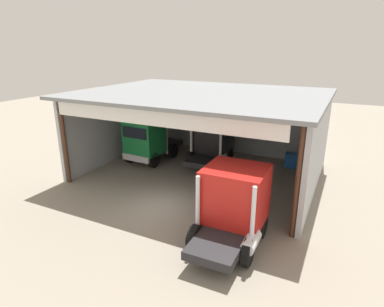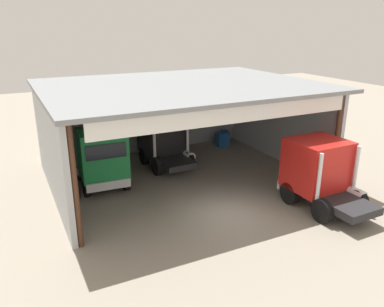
# 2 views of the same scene
# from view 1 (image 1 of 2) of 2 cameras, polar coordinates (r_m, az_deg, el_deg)

# --- Properties ---
(ground_plane) EXTENTS (80.00, 80.00, 0.00)m
(ground_plane) POSITION_cam_1_polar(r_m,az_deg,el_deg) (17.48, -5.54, -9.20)
(ground_plane) COLOR gray
(ground_plane) RESTS_ON ground
(workshop_shed) EXTENTS (14.71, 11.48, 5.44)m
(workshop_shed) POSITION_cam_1_polar(r_m,az_deg,el_deg) (21.45, 3.01, 6.88)
(workshop_shed) COLOR #ADB2B7
(workshop_shed) RESTS_ON ground
(truck_green_center_bay) EXTENTS (2.61, 5.16, 3.34)m
(truck_green_center_bay) POSITION_cam_1_polar(r_m,az_deg,el_deg) (23.50, -7.89, 2.54)
(truck_green_center_bay) COLOR #197F3D
(truck_green_center_bay) RESTS_ON ground
(truck_black_right_bay) EXTENTS (2.63, 4.47, 3.40)m
(truck_black_right_bay) POSITION_cam_1_polar(r_m,az_deg,el_deg) (22.96, 3.63, 2.57)
(truck_black_right_bay) COLOR black
(truck_black_right_bay) RESTS_ON ground
(truck_red_center_right_bay) EXTENTS (2.77, 4.59, 3.26)m
(truck_red_center_right_bay) POSITION_cam_1_polar(r_m,az_deg,el_deg) (13.96, 7.39, -8.71)
(truck_red_center_right_bay) COLOR red
(truck_red_center_right_bay) RESTS_ON ground
(oil_drum) EXTENTS (0.58, 0.58, 0.88)m
(oil_drum) POSITION_cam_1_polar(r_m,az_deg,el_deg) (24.30, 18.90, -0.93)
(oil_drum) COLOR #194CB2
(oil_drum) RESTS_ON ground
(tool_cart) EXTENTS (0.90, 0.60, 1.00)m
(tool_cart) POSITION_cam_1_polar(r_m,az_deg,el_deg) (23.63, 17.29, -1.15)
(tool_cart) COLOR #1E59A5
(tool_cart) RESTS_ON ground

